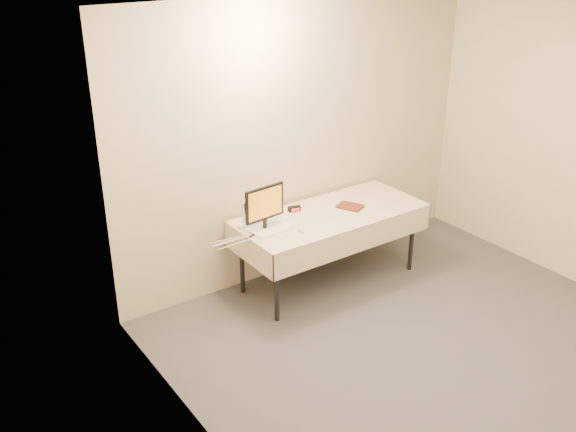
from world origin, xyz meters
TOP-DOWN VIEW (x-y plane):
  - ground at (0.00, 0.00)m, footprint 5.00×5.00m
  - back_wall at (0.00, 2.50)m, footprint 4.00×0.10m
  - table at (0.00, 2.05)m, footprint 1.86×0.81m
  - laptop at (-0.69, 2.13)m, footprint 0.40×0.33m
  - monitor at (-0.73, 2.07)m, footprint 0.41×0.16m
  - book at (0.15, 2.00)m, footprint 0.17×0.09m
  - alarm_clock at (-0.26, 2.27)m, footprint 0.12×0.07m
  - clicker at (-0.47, 1.88)m, footprint 0.05×0.09m
  - paper_form at (0.19, 1.97)m, footprint 0.11×0.27m
  - usb_dongle at (-0.89, 2.04)m, footprint 0.06×0.04m

SIDE VIEW (x-z plane):
  - ground at x=0.00m, z-range 0.00..0.00m
  - table at x=0.00m, z-range 0.31..1.05m
  - paper_form at x=0.19m, z-range 0.74..0.74m
  - usb_dongle at x=-0.89m, z-range 0.74..0.75m
  - clicker at x=-0.47m, z-range 0.74..0.76m
  - alarm_clock at x=-0.26m, z-range 0.74..0.79m
  - laptop at x=-0.69m, z-range 0.67..0.93m
  - book at x=0.15m, z-range 0.74..0.97m
  - monitor at x=-0.73m, z-range 0.77..1.19m
  - back_wall at x=0.00m, z-range 0.00..2.70m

